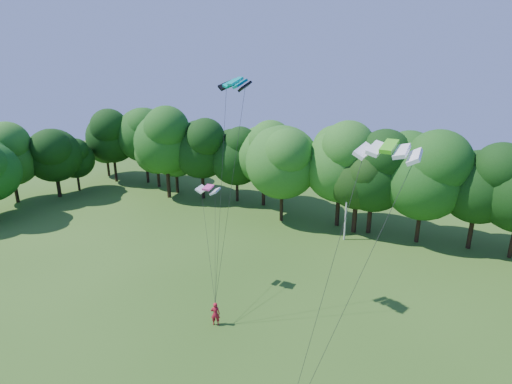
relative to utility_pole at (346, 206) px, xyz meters
The scene contains 7 objects.
utility_pole is the anchor object (origin of this frame).
kite_flyer_left 20.61m from the utility_pole, 100.01° to the right, with size 0.69×0.46×1.90m, color #AF1627.
kite_teal 22.22m from the utility_pole, 100.94° to the right, with size 2.74×1.83×0.59m.
kite_green 27.54m from the utility_pole, 70.08° to the right, with size 2.75×1.36×0.47m.
kite_pink 17.88m from the utility_pole, 114.82° to the right, with size 2.08×1.14×0.32m.
tree_back_west 28.17m from the utility_pole, behind, with size 9.84×9.84×14.32m.
tree_back_center 3.98m from the utility_pole, 84.09° to the left, with size 7.60×7.60×11.05m.
Camera 1 is at (12.34, -9.49, 18.64)m, focal length 28.00 mm.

